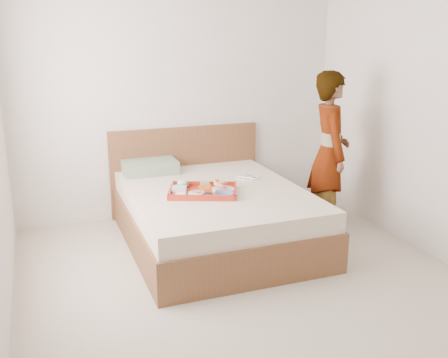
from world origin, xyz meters
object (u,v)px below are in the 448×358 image
at_px(bed, 215,216).
at_px(person, 329,153).
at_px(dinner_plate, 248,177).
at_px(tray, 203,191).

xyz_separation_m(bed, person, (1.16, -0.07, 0.53)).
bearing_deg(dinner_plate, person, -23.86).
distance_m(bed, person, 1.28).
bearing_deg(dinner_plate, tray, -149.88).
bearing_deg(person, dinner_plate, 83.55).
bearing_deg(bed, dinner_plate, 29.49).
height_order(tray, dinner_plate, tray).
height_order(dinner_plate, person, person).
height_order(bed, dinner_plate, dinner_plate).
height_order(tray, person, person).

